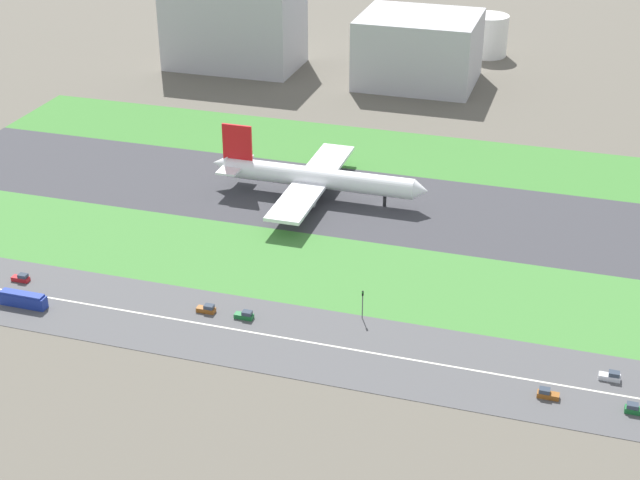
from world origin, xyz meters
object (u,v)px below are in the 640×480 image
Objects in this scene: car_6 at (635,409)px; car_3 at (611,376)px; airliner at (314,177)px; hangar_building at (418,49)px; fuel_tank_west at (487,35)px; car_2 at (547,394)px; car_0 at (207,309)px; terminal_building at (234,13)px; traffic_light at (363,302)px; car_1 at (245,315)px; car_4 at (21,278)px; bus_1 at (23,300)px.

car_3 is at bearing -63.87° from car_6.
hangar_building is (7.01, 114.00, 7.00)m from airliner.
hangar_building reaches higher than fuel_tank_west.
car_6 is (4.91, -10.00, 0.00)m from car_3.
car_0 is (-78.43, 10.00, 0.00)m from car_2.
terminal_building reaches higher than car_3.
airliner is at bearing 116.88° from traffic_light.
car_2 is at bearing -79.02° from fuel_tank_west.
fuel_tank_west is at bearing 104.35° from car_3.
car_1 is at bearing -6.63° from car_6.
car_1 is at bearing 180.00° from car_3.
fuel_tank_west is (27.67, 159.00, 2.37)m from airliner.
car_4 is 183.81m from terminal_building.
car_0 is at bearing -70.48° from terminal_building.
fuel_tank_west is at bearing 70.19° from car_4.
car_4 is (-7.12, 10.00, -0.90)m from bus_1.
car_0 is 1.00× the size of car_4.
traffic_light is at bearing -166.91° from bus_1.
terminal_building is at bearing 130.43° from car_3.
car_6 is at bearing -180.00° from car_2.
car_0 is 49.31m from car_4.
traffic_light is at bearing -16.63° from car_6.
airliner is at bearing -46.64° from car_2.
airliner is at bearing 51.50° from car_4.
airliner is 161.41m from fuel_tank_west.
bus_1 is 199.77m from hangar_building.
car_2 is 46.95m from traffic_light.
car_4 is at bearing 180.00° from car_1.
car_0 is 36.24m from traffic_light.
fuel_tank_west is at bearing 24.90° from terminal_building.
car_0 is at bearing -167.20° from traffic_light.
car_4 is 0.26× the size of fuel_tank_west.
airliner is 14.77× the size of car_0.
car_0 is at bearing -94.01° from airliner.
hangar_building is at bearing -105.70° from bus_1.
hangar_building reaches higher than car_1.
car_1 and car_2 have the same top height.
bus_1 is at bearing -83.37° from terminal_building.
car_3 is (85.75, -68.00, -5.31)m from airliner.
car_2 is (73.65, -78.00, -5.31)m from airliner.
car_1 is 0.10× the size of hangar_building.
hangar_building is at bearing 0.00° from terminal_building.
hangar_building is at bearing -66.46° from car_6.
car_1 is 69.72m from car_2.
car_1 is at bearing -95.79° from fuel_tank_west.
car_2 is at bearing -70.86° from hangar_building.
car_6 is at bearing -66.46° from hangar_building.
terminal_building reaches higher than car_0.
traffic_light is at bearing -89.28° from fuel_tank_west.
car_3 is 239.98m from terminal_building.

